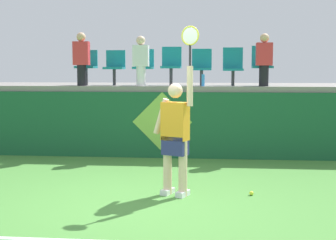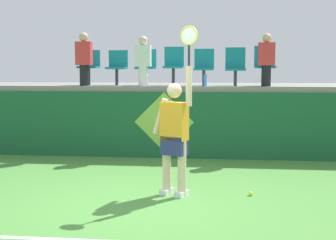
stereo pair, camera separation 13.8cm
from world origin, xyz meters
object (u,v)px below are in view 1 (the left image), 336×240
(stadium_chair_3, at_px, (171,64))
(stadium_chair_5, at_px, (233,65))
(water_bottle, at_px, (203,80))
(tennis_ball, at_px, (251,193))
(stadium_chair_2, at_px, (144,65))
(tennis_player, at_px, (176,133))
(stadium_chair_4, at_px, (202,66))
(spectator_2, at_px, (141,60))
(stadium_chair_6, at_px, (262,63))
(spectator_1, at_px, (81,58))
(stadium_chair_0, at_px, (87,65))
(stadium_chair_1, at_px, (115,65))
(spectator_0, at_px, (264,59))

(stadium_chair_3, xyz_separation_m, stadium_chair_5, (1.37, 0.00, -0.04))
(water_bottle, bearing_deg, tennis_ball, -75.63)
(stadium_chair_2, bearing_deg, tennis_player, -74.76)
(stadium_chair_4, height_order, spectator_2, spectator_2)
(water_bottle, xyz_separation_m, stadium_chair_6, (1.28, 0.51, 0.36))
(stadium_chair_5, bearing_deg, stadium_chair_2, -179.77)
(tennis_ball, xyz_separation_m, stadium_chair_3, (-1.52, 3.63, 1.98))
(spectator_1, bearing_deg, stadium_chair_6, 6.43)
(stadium_chair_0, height_order, stadium_chair_4, stadium_chair_4)
(stadium_chair_0, relative_size, spectator_2, 0.74)
(stadium_chair_2, bearing_deg, stadium_chair_4, 0.18)
(water_bottle, height_order, spectator_1, spectator_1)
(stadium_chair_3, bearing_deg, spectator_2, -146.91)
(stadium_chair_4, xyz_separation_m, spectator_2, (-1.30, -0.41, 0.12))
(spectator_1, height_order, spectator_2, spectator_1)
(water_bottle, bearing_deg, stadium_chair_2, 159.52)
(tennis_player, height_order, spectator_2, spectator_2)
(stadium_chair_0, xyz_separation_m, spectator_1, (-0.00, -0.43, 0.15))
(stadium_chair_4, bearing_deg, tennis_ball, -76.89)
(tennis_ball, relative_size, water_bottle, 0.26)
(tennis_ball, xyz_separation_m, stadium_chair_1, (-2.81, 3.63, 1.94))
(stadium_chair_0, bearing_deg, stadium_chair_3, 0.24)
(water_bottle, distance_m, stadium_chair_6, 1.42)
(tennis_ball, bearing_deg, stadium_chair_0, 133.60)
(stadium_chair_1, bearing_deg, spectator_1, -145.96)
(tennis_player, height_order, spectator_0, spectator_0)
(tennis_player, height_order, tennis_ball, tennis_player)
(stadium_chair_1, distance_m, stadium_chair_6, 3.29)
(stadium_chair_4, bearing_deg, stadium_chair_2, -179.82)
(stadium_chair_4, relative_size, spectator_0, 0.74)
(stadium_chair_5, distance_m, stadium_chair_6, 0.64)
(stadium_chair_6, relative_size, spectator_2, 0.82)
(stadium_chair_5, relative_size, stadium_chair_6, 0.96)
(stadium_chair_3, height_order, spectator_2, spectator_2)
(stadium_chair_4, height_order, stadium_chair_6, stadium_chair_6)
(tennis_ball, distance_m, stadium_chair_1, 4.98)
(stadium_chair_0, distance_m, spectator_0, 3.95)
(stadium_chair_0, height_order, stadium_chair_2, stadium_chair_2)
(stadium_chair_0, distance_m, spectator_1, 0.46)
(stadium_chair_5, bearing_deg, stadium_chair_6, -0.31)
(stadium_chair_4, relative_size, stadium_chair_6, 0.93)
(tennis_player, relative_size, water_bottle, 9.83)
(spectator_1, bearing_deg, stadium_chair_1, 34.04)
(spectator_0, distance_m, spectator_2, 2.63)
(spectator_2, bearing_deg, stadium_chair_1, 148.52)
(stadium_chair_0, distance_m, stadium_chair_2, 1.30)
(stadium_chair_1, distance_m, spectator_2, 0.78)
(spectator_0, bearing_deg, spectator_1, -179.57)
(stadium_chair_2, bearing_deg, spectator_0, -8.84)
(water_bottle, relative_size, stadium_chair_2, 0.31)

